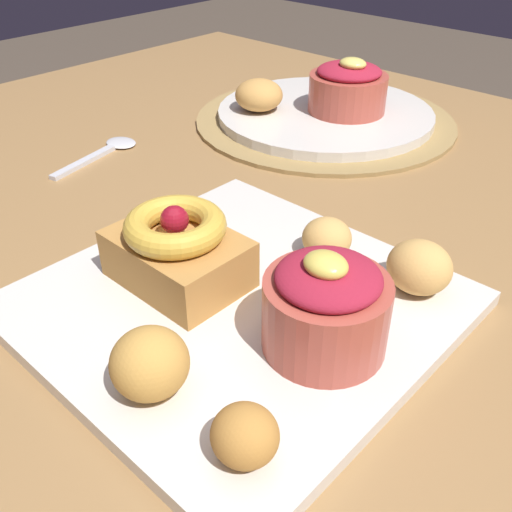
{
  "coord_description": "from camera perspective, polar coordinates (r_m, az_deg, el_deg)",
  "views": [
    {
      "loc": [
        0.17,
        -0.33,
        1.01
      ],
      "look_at": [
        -0.08,
        -0.07,
        0.77
      ],
      "focal_mm": 40.76,
      "sensor_mm": 36.0,
      "label": 1
    }
  ],
  "objects": [
    {
      "name": "fritter_middle",
      "position": [
        0.36,
        -10.38,
        -10.32
      ],
      "size": [
        0.05,
        0.05,
        0.04
      ],
      "primitive_type": "ellipsoid",
      "color": "gold",
      "rests_on": "front_plate"
    },
    {
      "name": "berry_ramekin",
      "position": [
        0.38,
        6.73,
        -4.85
      ],
      "size": [
        0.08,
        0.08,
        0.07
      ],
      "color": "#B24C3D",
      "rests_on": "front_plate"
    },
    {
      "name": "front_plate",
      "position": [
        0.44,
        -1.79,
        -4.78
      ],
      "size": [
        0.28,
        0.28,
        0.01
      ],
      "primitive_type": "cube",
      "color": "silver",
      "rests_on": "dining_table"
    },
    {
      "name": "dining_table",
      "position": [
        0.52,
        11.91,
        -11.41
      ],
      "size": [
        1.46,
        1.04,
        0.73
      ],
      "color": "olive",
      "rests_on": "ground_plane"
    },
    {
      "name": "back_pastry",
      "position": [
        0.77,
        0.29,
        15.52
      ],
      "size": [
        0.06,
        0.06,
        0.04
      ],
      "primitive_type": "ellipsoid",
      "color": "#C68E47",
      "rests_on": "back_plate"
    },
    {
      "name": "fritter_extra",
      "position": [
        0.45,
        15.74,
        -1.05
      ],
      "size": [
        0.05,
        0.05,
        0.04
      ],
      "primitive_type": "ellipsoid",
      "color": "tan",
      "rests_on": "front_plate"
    },
    {
      "name": "fritter_back",
      "position": [
        0.48,
        7.05,
        1.82
      ],
      "size": [
        0.04,
        0.04,
        0.03
      ],
      "primitive_type": "ellipsoid",
      "color": "tan",
      "rests_on": "front_plate"
    },
    {
      "name": "cake_slice",
      "position": [
        0.44,
        -7.74,
        0.66
      ],
      "size": [
        0.1,
        0.08,
        0.06
      ],
      "rotation": [
        0.0,
        0.0,
        0.0
      ],
      "color": "#B77F3D",
      "rests_on": "front_plate"
    },
    {
      "name": "back_plate",
      "position": [
        0.79,
        6.79,
        13.71
      ],
      "size": [
        0.28,
        0.28,
        0.01
      ],
      "primitive_type": "cylinder",
      "color": "silver",
      "rests_on": "woven_placemat"
    },
    {
      "name": "woven_placemat",
      "position": [
        0.79,
        6.75,
        13.13
      ],
      "size": [
        0.34,
        0.34,
        0.0
      ],
      "primitive_type": "cylinder",
      "color": "#997A47",
      "rests_on": "dining_table"
    },
    {
      "name": "back_ramekin",
      "position": [
        0.77,
        9.01,
        16.0
      ],
      "size": [
        0.1,
        0.1,
        0.07
      ],
      "color": "#B24C3D",
      "rests_on": "back_plate"
    },
    {
      "name": "fritter_front",
      "position": [
        0.32,
        -1.1,
        -17.19
      ],
      "size": [
        0.04,
        0.04,
        0.03
      ],
      "primitive_type": "ellipsoid",
      "color": "#BC7F38",
      "rests_on": "front_plate"
    },
    {
      "name": "spoon",
      "position": [
        0.71,
        -14.53,
        9.98
      ],
      "size": [
        0.05,
        0.13,
        0.0
      ],
      "rotation": [
        0.0,
        0.0,
        1.8
      ],
      "color": "silver",
      "rests_on": "dining_table"
    }
  ]
}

